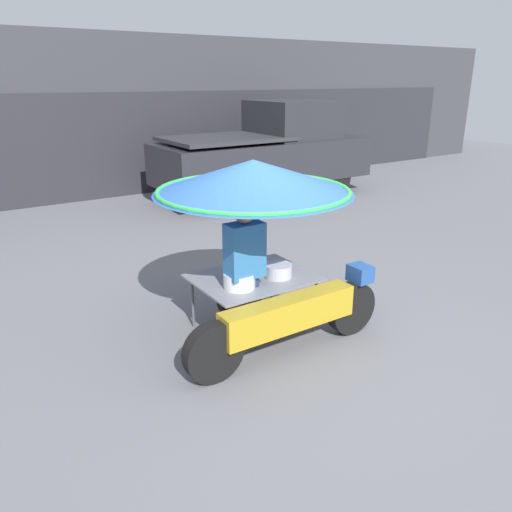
{
  "coord_description": "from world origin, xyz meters",
  "views": [
    {
      "loc": [
        -2.8,
        -3.57,
        2.64
      ],
      "look_at": [
        -0.1,
        0.54,
        0.88
      ],
      "focal_mm": 35.0,
      "sensor_mm": 36.0,
      "label": 1
    }
  ],
  "objects": [
    {
      "name": "ground_plane",
      "position": [
        0.0,
        0.0,
        0.0
      ],
      "size": [
        36.0,
        36.0,
        0.0
      ],
      "primitive_type": "plane",
      "color": "slate"
    },
    {
      "name": "pickup_truck",
      "position": [
        3.86,
        6.02,
        1.03
      ],
      "size": [
        5.02,
        1.9,
        2.16
      ],
      "color": "black",
      "rests_on": "ground"
    },
    {
      "name": "vendor_person",
      "position": [
        -0.33,
        0.39,
        0.84
      ],
      "size": [
        0.38,
        0.22,
        1.51
      ],
      "color": "navy",
      "rests_on": "ground"
    },
    {
      "name": "shopfront_building",
      "position": [
        0.0,
        8.92,
        1.8
      ],
      "size": [
        28.0,
        2.06,
        3.61
      ],
      "color": "#38383D",
      "rests_on": "ground"
    },
    {
      "name": "vendor_motorcycle_cart",
      "position": [
        -0.09,
        0.52,
        1.48
      ],
      "size": [
        2.28,
        2.03,
        1.88
      ],
      "color": "black",
      "rests_on": "ground"
    }
  ]
}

